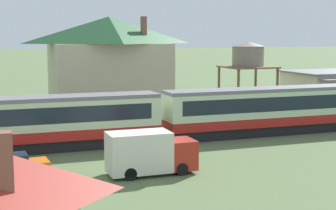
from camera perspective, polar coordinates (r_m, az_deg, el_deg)
The scene contains 8 objects.
ground_plane at distance 51.59m, azimuth 17.66°, elevation -2.49°, with size 600.00×600.00×0.00m, color #566B42.
passenger_train at distance 42.71m, azimuth -0.45°, elevation -1.02°, with size 87.24×3.07×4.20m.
railway_track at distance 44.25m, azimuth 3.39°, elevation -3.78°, with size 124.20×3.60×0.04m.
station_building at distance 63.52m, azimuth 17.59°, elevation 1.53°, with size 10.08×9.24×4.68m.
station_house_dark_green_roof at distance 57.51m, azimuth -6.51°, elevation 4.47°, with size 13.50×8.90×10.87m.
water_tower at distance 56.38m, azimuth 8.85°, elevation 5.28°, with size 5.13×5.13×8.15m.
parked_car_orange at distance 34.38m, azimuth -17.11°, elevation -6.43°, with size 4.84×2.11×1.33m.
delivery_truck_red at distance 32.94m, azimuth -2.13°, elevation -5.31°, with size 5.69×2.21×2.78m.
Camera 1 is at (-31.18, -40.14, 8.83)m, focal length 55.00 mm.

